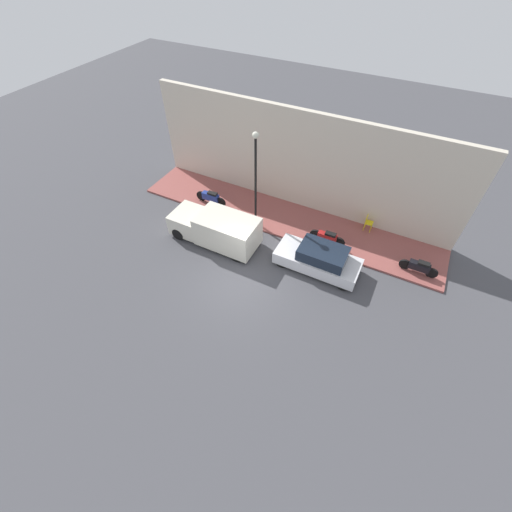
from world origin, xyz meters
The scene contains 10 objects.
ground_plane centered at (0.00, 0.00, 0.00)m, with size 60.00×60.00×0.00m, color #47474C.
sidewalk centered at (5.05, 0.00, 0.06)m, with size 2.97×17.25×0.12m.
building_facade centered at (6.68, 0.00, 2.80)m, with size 0.30×17.25×5.60m.
parked_car centered at (2.41, -2.92, 0.65)m, with size 1.63×4.05×1.38m.
delivery_van centered at (1.82, 2.50, 0.88)m, with size 1.83×4.71×1.73m.
motorcycle_blue centered at (4.28, 4.37, 0.55)m, with size 0.30×1.95×0.80m.
motorcycle_red centered at (4.13, -2.77, 0.55)m, with size 0.30×1.88×0.77m.
motorcycle_black centered at (4.22, -7.30, 0.52)m, with size 0.30×1.78×0.75m.
streetlamp centered at (3.91, 1.26, 3.42)m, with size 0.31×0.31×5.30m.
cafe_chair centered at (6.18, -4.32, 0.64)m, with size 0.40×0.40×0.88m.
Camera 1 is at (-8.88, -5.33, 12.60)m, focal length 24.00 mm.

